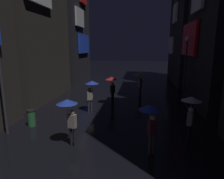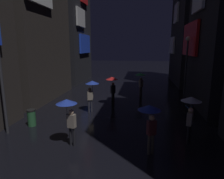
# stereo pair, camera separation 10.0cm
# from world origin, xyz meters

# --- Properties ---
(building_left_far) EXTENTS (4.25, 7.25, 16.68)m
(building_left_far) POSITION_xyz_m (-7.48, 21.62, 8.34)
(building_left_far) COLOR black
(building_left_far) RESTS_ON ground
(building_right_far) EXTENTS (4.25, 8.63, 15.43)m
(building_right_far) POSITION_xyz_m (7.48, 22.32, 7.73)
(building_right_far) COLOR #232328
(building_right_far) RESTS_ON ground
(pedestrian_far_right_blue) EXTENTS (0.90, 0.90, 2.12)m
(pedestrian_far_right_blue) POSITION_xyz_m (-1.59, 9.84, 1.67)
(pedestrian_far_right_blue) COLOR #2D2D38
(pedestrian_far_right_blue) RESTS_ON ground
(pedestrian_near_crossing_green) EXTENTS (0.90, 0.90, 2.12)m
(pedestrian_near_crossing_green) POSITION_xyz_m (1.57, 14.51, 1.67)
(pedestrian_near_crossing_green) COLOR #38332D
(pedestrian_near_crossing_green) RESTS_ON ground
(pedestrian_foreground_left_blue) EXTENTS (0.90, 0.90, 2.12)m
(pedestrian_foreground_left_blue) POSITION_xyz_m (2.01, 4.82, 1.67)
(pedestrian_foreground_left_blue) COLOR #38332D
(pedestrian_foreground_left_blue) RESTS_ON ground
(pedestrian_foreground_right_clear) EXTENTS (0.90, 0.90, 2.12)m
(pedestrian_foreground_right_clear) POSITION_xyz_m (3.85, 6.29, 1.67)
(pedestrian_foreground_right_clear) COLOR black
(pedestrian_foreground_right_clear) RESTS_ON ground
(pedestrian_midstreet_left_blue) EXTENTS (0.90, 0.90, 2.12)m
(pedestrian_midstreet_left_blue) POSITION_xyz_m (-1.43, 5.14, 1.67)
(pedestrian_midstreet_left_blue) COLOR black
(pedestrian_midstreet_left_blue) RESTS_ON ground
(pedestrian_midstreet_centre_red) EXTENTS (0.90, 0.90, 2.12)m
(pedestrian_midstreet_centre_red) POSITION_xyz_m (-0.50, 11.80, 1.67)
(pedestrian_midstreet_centre_red) COLOR black
(pedestrian_midstreet_centre_red) RESTS_ON ground
(bicycle_parked_at_storefront) EXTENTS (0.28, 1.81, 0.96)m
(bicycle_parked_at_storefront) POSITION_xyz_m (4.60, 9.85, 0.39)
(bicycle_parked_at_storefront) COLOR black
(bicycle_parked_at_storefront) RESTS_ON ground
(streetlamp_right_far) EXTENTS (0.36, 0.36, 5.06)m
(streetlamp_right_far) POSITION_xyz_m (5.00, 13.30, 3.20)
(streetlamp_right_far) COLOR #2D2D33
(streetlamp_right_far) RESTS_ON ground
(trash_bin) EXTENTS (0.46, 0.46, 0.93)m
(trash_bin) POSITION_xyz_m (-4.30, 7.00, 0.47)
(trash_bin) COLOR #265933
(trash_bin) RESTS_ON ground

